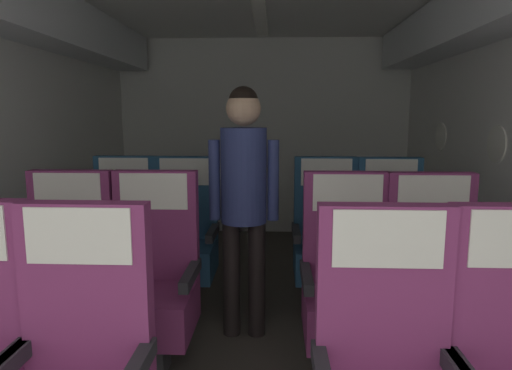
{
  "coord_description": "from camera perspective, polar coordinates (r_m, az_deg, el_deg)",
  "views": [
    {
      "loc": [
        0.15,
        0.01,
        1.39
      ],
      "look_at": [
        0.02,
        2.88,
        0.94
      ],
      "focal_mm": 31.33,
      "sensor_mm": 36.0,
      "label": 1
    }
  ],
  "objects": [
    {
      "name": "ground",
      "position": [
        2.98,
        -0.59,
        -19.13
      ],
      "size": [
        3.63,
        5.68,
        0.02
      ],
      "primitive_type": "cube",
      "color": "#3D3833"
    },
    {
      "name": "seat_c_right_aisle",
      "position": [
        3.4,
        16.86,
        -7.31
      ],
      "size": [
        0.5,
        0.46,
        1.09
      ],
      "color": "#38383D",
      "rests_on": "ground"
    },
    {
      "name": "flight_attendant",
      "position": [
        2.73,
        -1.58,
        -0.22
      ],
      "size": [
        0.43,
        0.28,
        1.56
      ],
      "rotation": [
        0.0,
        0.0,
        -0.25
      ],
      "color": "black",
      "rests_on": "ground"
    },
    {
      "name": "seat_b_left_aisle",
      "position": [
        2.56,
        -13.09,
        -12.54
      ],
      "size": [
        0.5,
        0.46,
        1.09
      ],
      "color": "#38383D",
      "rests_on": "ground"
    },
    {
      "name": "fuselage_shell",
      "position": [
        2.91,
        -0.33,
        14.25
      ],
      "size": [
        3.51,
        5.33,
        2.33
      ],
      "color": "silver",
      "rests_on": "ground"
    },
    {
      "name": "seat_b_right_window",
      "position": [
        2.5,
        11.58,
        -13.02
      ],
      "size": [
        0.5,
        0.46,
        1.09
      ],
      "color": "#38383D",
      "rests_on": "ground"
    },
    {
      "name": "seat_b_right_aisle",
      "position": [
        2.59,
        21.73,
        -12.68
      ],
      "size": [
        0.5,
        0.46,
        1.09
      ],
      "color": "#38383D",
      "rests_on": "ground"
    },
    {
      "name": "seat_c_left_aisle",
      "position": [
        3.36,
        -9.18,
        -7.22
      ],
      "size": [
        0.5,
        0.46,
        1.09
      ],
      "color": "#38383D",
      "rests_on": "ground"
    },
    {
      "name": "seat_b_left_window",
      "position": [
        2.72,
        -23.11,
        -11.78
      ],
      "size": [
        0.5,
        0.46,
        1.09
      ],
      "color": "#38383D",
      "rests_on": "ground"
    },
    {
      "name": "seat_c_left_window",
      "position": [
        3.5,
        -16.65,
        -6.85
      ],
      "size": [
        0.5,
        0.46,
        1.09
      ],
      "color": "#38383D",
      "rests_on": "ground"
    },
    {
      "name": "seat_c_right_window",
      "position": [
        3.34,
        8.94,
        -7.35
      ],
      "size": [
        0.5,
        0.46,
        1.09
      ],
      "color": "#38383D",
      "rests_on": "ground"
    }
  ]
}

